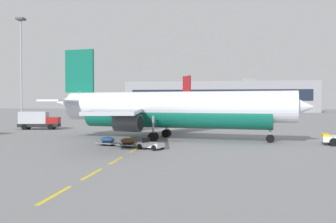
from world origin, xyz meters
name	(u,v)px	position (x,y,z in m)	size (l,w,h in m)	color
ground	(302,131)	(40.00, 40.00, 0.00)	(400.00, 400.00, 0.00)	slate
apron_paint_markings	(166,132)	(18.00, 35.83, 0.00)	(8.00, 94.48, 0.01)	yellow
airliner_foreground	(170,109)	(20.21, 24.19, 3.95)	(34.72, 34.09, 12.20)	silver
airliner_mid_left	(167,106)	(11.11, 85.93, 3.82)	(29.56, 31.48, 11.80)	silver
catering_truck	(38,120)	(-5.47, 38.64, 1.65)	(7.33, 3.67, 3.14)	black
baggage_train	(128,142)	(16.80, 15.35, 0.52)	(8.33, 5.19, 1.14)	silver
apron_light_mast_near	(21,58)	(-19.93, 58.67, 15.35)	(1.80, 1.80, 24.65)	slate
terminal_satellite	(220,97)	(26.73, 160.72, 7.37)	(90.95, 19.22, 16.31)	gray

